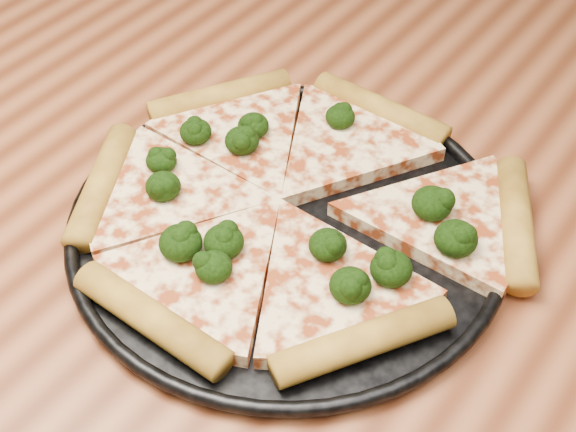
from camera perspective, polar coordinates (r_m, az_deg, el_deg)
The scene contains 4 objects.
dining_table at distance 0.76m, azimuth -6.37°, elevation -1.44°, with size 1.20×0.90×0.75m.
pizza_pan at distance 0.63m, azimuth 0.00°, elevation -0.53°, with size 0.34×0.34×0.02m.
pizza at distance 0.64m, azimuth 0.04°, elevation 1.00°, with size 0.37×0.32×0.03m.
broccoli_florets at distance 0.62m, azimuth 0.19°, elevation 0.54°, with size 0.26×0.22×0.02m.
Camera 1 is at (0.37, -0.37, 1.22)m, focal length 50.71 mm.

